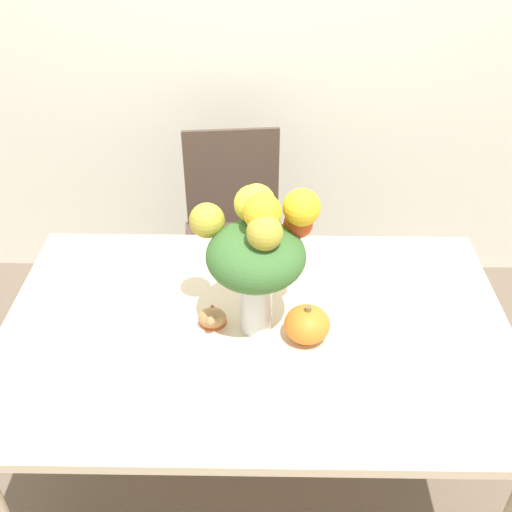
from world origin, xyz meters
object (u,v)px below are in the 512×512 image
(flower_vase, at_px, (257,248))
(dining_chair_near_window, at_px, (235,236))
(pumpkin, at_px, (307,324))
(turkey_figurine, at_px, (212,316))

(flower_vase, relative_size, dining_chair_near_window, 0.48)
(flower_vase, height_order, pumpkin, flower_vase)
(turkey_figurine, relative_size, dining_chair_near_window, 0.12)
(flower_vase, distance_m, pumpkin, 0.26)
(flower_vase, bearing_deg, turkey_figurine, -176.75)
(flower_vase, bearing_deg, pumpkin, -23.31)
(dining_chair_near_window, bearing_deg, turkey_figurine, -97.47)
(dining_chair_near_window, bearing_deg, pumpkin, -79.86)
(flower_vase, height_order, turkey_figurine, flower_vase)
(flower_vase, distance_m, turkey_figurine, 0.27)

